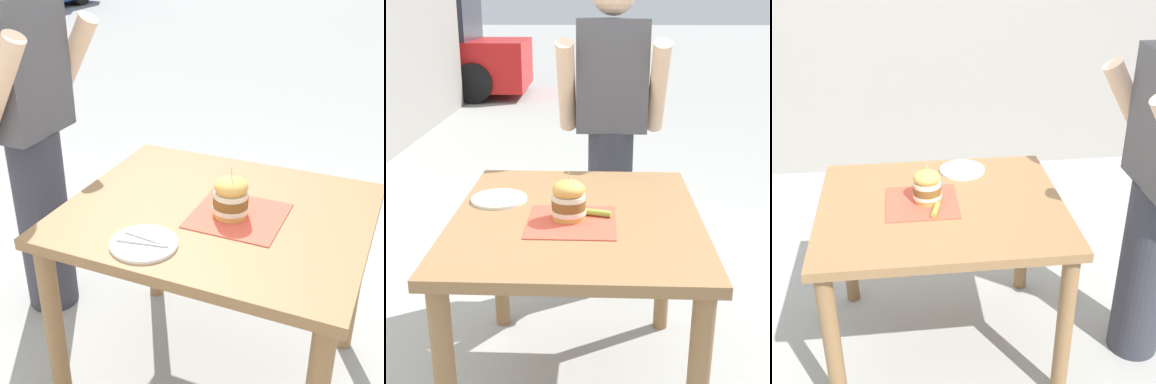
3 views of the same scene
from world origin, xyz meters
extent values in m
plane|color=#9E9E99|center=(0.00, 0.00, 0.00)|extent=(80.00, 80.00, 0.00)
cube|color=olive|center=(0.00, 0.00, 0.77)|extent=(0.91, 1.06, 0.04)
cylinder|color=olive|center=(0.39, -0.47, 0.37)|extent=(0.07, 0.07, 0.75)
cylinder|color=olive|center=(-0.39, 0.47, 0.37)|extent=(0.07, 0.07, 0.75)
cylinder|color=olive|center=(0.39, 0.47, 0.37)|extent=(0.07, 0.07, 0.75)
cube|color=#D64C38|center=(-0.01, -0.08, 0.79)|extent=(0.31, 0.31, 0.00)
cylinder|color=gold|center=(-0.03, -0.06, 0.80)|extent=(0.12, 0.12, 0.02)
cylinder|color=silver|center=(-0.03, -0.06, 0.82)|extent=(0.13, 0.13, 0.02)
cylinder|color=brown|center=(-0.03, -0.06, 0.85)|extent=(0.12, 0.12, 0.04)
cylinder|color=silver|center=(-0.03, -0.06, 0.88)|extent=(0.12, 0.12, 0.02)
ellipsoid|color=gold|center=(-0.03, -0.06, 0.90)|extent=(0.12, 0.12, 0.07)
cylinder|color=#D1B77F|center=(-0.03, -0.06, 0.95)|extent=(0.00, 0.00, 0.05)
cylinder|color=#8EA83D|center=(0.08, -0.03, 0.81)|extent=(0.10, 0.05, 0.02)
cylinder|color=white|center=(-0.31, 0.13, 0.80)|extent=(0.22, 0.22, 0.01)
cylinder|color=silver|center=(-0.33, 0.13, 0.81)|extent=(0.04, 0.17, 0.01)
cylinder|color=silver|center=(-0.30, 0.13, 0.81)|extent=(0.03, 0.17, 0.01)
cylinder|color=#33333D|center=(0.14, 0.92, 0.45)|extent=(0.24, 0.24, 0.90)
cube|color=#4C4C51|center=(0.14, 0.92, 1.18)|extent=(0.36, 0.22, 0.56)
cylinder|color=beige|center=(0.37, 0.86, 1.13)|extent=(0.09, 0.34, 0.50)
cylinder|color=black|center=(6.61, 6.96, 0.32)|extent=(0.64, 0.22, 0.64)
camera|label=1|loc=(-1.57, -0.59, 1.71)|focal=50.00mm
camera|label=2|loc=(0.08, -1.84, 1.53)|focal=50.00mm
camera|label=3|loc=(2.03, -0.15, 1.92)|focal=50.00mm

